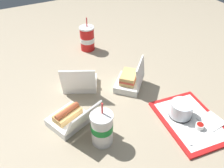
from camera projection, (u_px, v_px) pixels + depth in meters
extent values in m
plane|color=gray|center=(120.00, 94.00, 1.38)|extent=(3.20, 3.20, 0.00)
cube|color=red|center=(190.00, 121.00, 1.21)|extent=(0.40, 0.30, 0.01)
cube|color=white|center=(190.00, 120.00, 1.21)|extent=(0.35, 0.26, 0.00)
cylinder|color=black|center=(180.00, 115.00, 1.23)|extent=(0.11, 0.11, 0.01)
cylinder|color=beige|center=(181.00, 111.00, 1.21)|extent=(0.08, 0.08, 0.05)
cylinder|color=silver|center=(181.00, 109.00, 1.21)|extent=(0.11, 0.11, 0.07)
cylinder|color=white|center=(200.00, 126.00, 1.16)|extent=(0.04, 0.04, 0.02)
cylinder|color=#9E140F|center=(200.00, 125.00, 1.15)|extent=(0.03, 0.03, 0.01)
cube|color=white|center=(212.00, 121.00, 1.20)|extent=(0.11, 0.11, 0.00)
cube|color=white|center=(189.00, 135.00, 1.13)|extent=(0.10, 0.07, 0.00)
cube|color=white|center=(81.00, 83.00, 1.42)|extent=(0.21, 0.23, 0.04)
cube|color=white|center=(78.00, 80.00, 1.30)|extent=(0.11, 0.18, 0.14)
cube|color=#DBB770|center=(80.00, 78.00, 1.40)|extent=(0.12, 0.16, 0.03)
cylinder|color=#9E4728|center=(80.00, 75.00, 1.39)|extent=(0.08, 0.14, 0.03)
cylinder|color=yellow|center=(80.00, 73.00, 1.38)|extent=(0.06, 0.11, 0.01)
cube|color=white|center=(128.00, 84.00, 1.42)|extent=(0.22, 0.21, 0.04)
cube|color=white|center=(140.00, 73.00, 1.35)|extent=(0.14, 0.13, 0.13)
cube|color=tan|center=(129.00, 80.00, 1.40)|extent=(0.14, 0.14, 0.02)
cube|color=#D64C38|center=(129.00, 77.00, 1.39)|extent=(0.15, 0.14, 0.01)
cube|color=tan|center=(129.00, 75.00, 1.38)|extent=(0.14, 0.14, 0.02)
cube|color=white|center=(68.00, 120.00, 1.20)|extent=(0.20, 0.21, 0.04)
cube|color=white|center=(83.00, 118.00, 1.09)|extent=(0.13, 0.19, 0.14)
cube|color=tan|center=(68.00, 115.00, 1.18)|extent=(0.11, 0.15, 0.03)
cylinder|color=#9E4728|center=(67.00, 111.00, 1.16)|extent=(0.07, 0.13, 0.03)
cylinder|color=yellow|center=(67.00, 110.00, 1.16)|extent=(0.05, 0.11, 0.01)
cylinder|color=red|center=(87.00, 39.00, 1.72)|extent=(0.10, 0.10, 0.16)
cylinder|color=white|center=(87.00, 39.00, 1.72)|extent=(0.10, 0.10, 0.03)
cylinder|color=white|center=(86.00, 28.00, 1.67)|extent=(0.10, 0.10, 0.01)
cylinder|color=red|center=(87.00, 22.00, 1.65)|extent=(0.02, 0.01, 0.06)
cylinder|color=white|center=(102.00, 129.00, 1.08)|extent=(0.09, 0.09, 0.15)
cylinder|color=#198C33|center=(102.00, 127.00, 1.07)|extent=(0.10, 0.10, 0.03)
cylinder|color=white|center=(102.00, 116.00, 1.03)|extent=(0.10, 0.10, 0.01)
cylinder|color=red|center=(102.00, 108.00, 1.01)|extent=(0.01, 0.01, 0.06)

